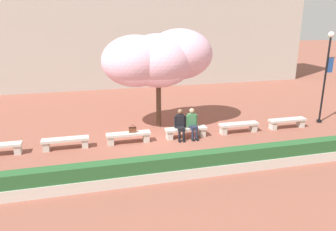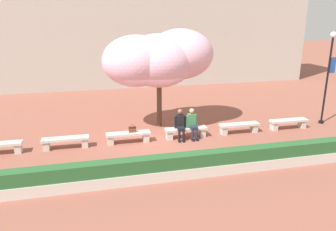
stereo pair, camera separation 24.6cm
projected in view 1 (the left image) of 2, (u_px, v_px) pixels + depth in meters
The scene contains 13 objects.
ground_plane at pixel (158, 140), 13.88m from camera, with size 100.00×100.00×0.00m, color #8E5142.
building_facade at pixel (118, 14), 24.12m from camera, with size 28.51×4.00×10.37m, color #B7B2A8.
stone_bench_near_west at pixel (66, 142), 12.88m from camera, with size 1.81×0.44×0.45m.
stone_bench_center at pixel (128, 136), 13.49m from camera, with size 1.81×0.44×0.45m.
stone_bench_near_east at pixel (186, 131), 14.10m from camera, with size 1.81×0.44×0.45m.
stone_bench_east_end at pixel (239, 126), 14.71m from camera, with size 1.81×0.44×0.45m.
stone_bench_far_east at pixel (287, 122), 15.32m from camera, with size 1.81×0.44×0.45m.
person_seated_left at pixel (180, 123), 13.87m from camera, with size 0.51×0.71×1.29m.
person_seated_right at pixel (192, 122), 14.00m from camera, with size 0.51×0.69×1.29m.
handbag at pixel (133, 129), 13.46m from camera, with size 0.30×0.15×0.34m.
cherry_tree_main at pixel (158, 59), 14.74m from camera, with size 5.12×3.28×4.52m.
lamp_post_with_banner at pixel (326, 70), 15.48m from camera, with size 0.54×0.28×4.37m.
planter_hedge_foreground at pixel (182, 166), 10.60m from camera, with size 17.74×0.50×0.80m.
Camera 1 is at (-2.90, -12.65, 5.05)m, focal length 35.00 mm.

